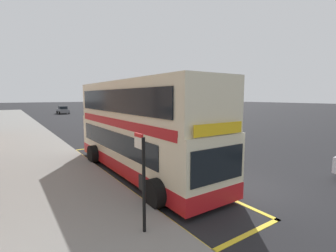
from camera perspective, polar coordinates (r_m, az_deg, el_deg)
The scene contains 6 objects.
ground_plane at distance 39.24m, azimuth -22.51°, elevation 1.05°, with size 260.00×260.00×0.00m, color black.
pavement_near at distance 38.46m, azimuth -32.77°, elevation 0.46°, with size 6.00×76.00×0.14m, color gray.
double_decker_bus at distance 11.76m, azimuth -6.71°, elevation -1.05°, with size 3.24×10.44×4.40m.
bus_bay_markings at distance 12.32m, azimuth -7.42°, elevation -10.51°, with size 2.87×13.48×0.01m.
bus_stop_sign at distance 6.47m, azimuth -6.05°, elevation -11.21°, with size 0.09×0.51×2.60m.
parked_car_grey_ahead at distance 56.28m, azimuth -23.47°, elevation 3.46°, with size 2.09×4.20×1.62m.
Camera 1 is at (-7.81, -6.28, 3.70)m, focal length 25.95 mm.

